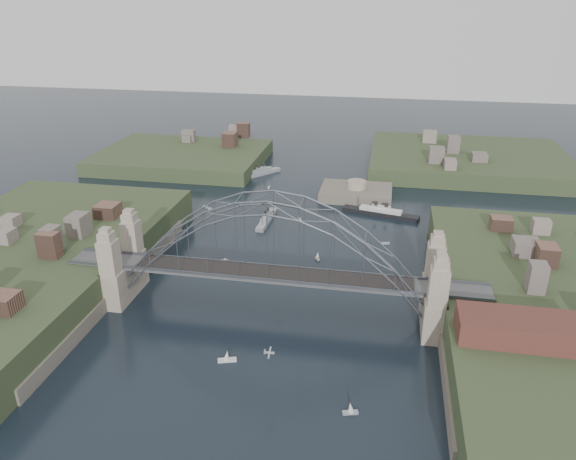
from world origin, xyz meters
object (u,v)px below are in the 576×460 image
at_px(wharf_shed, 522,329).
at_px(naval_cruiser_far, 262,173).
at_px(naval_cruiser_near, 267,219).
at_px(bridge, 271,255).
at_px(fort_island, 356,198).
at_px(ocean_liner, 381,213).

xyz_separation_m(wharf_shed, naval_cruiser_far, (-66.51, 101.01, -9.17)).
xyz_separation_m(naval_cruiser_near, naval_cruiser_far, (-11.21, 41.32, 0.07)).
distance_m(bridge, naval_cruiser_near, 48.46).
bearing_deg(fort_island, ocean_liner, -60.01).
height_order(wharf_shed, naval_cruiser_far, wharf_shed).
bearing_deg(bridge, ocean_liner, 70.24).
relative_size(bridge, ocean_liner, 3.77).
bearing_deg(ocean_liner, naval_cruiser_far, 143.93).
bearing_deg(bridge, naval_cruiser_near, 103.90).
height_order(bridge, wharf_shed, bridge).
xyz_separation_m(fort_island, wharf_shed, (32.00, -84.00, 10.34)).
relative_size(wharf_shed, naval_cruiser_far, 1.46).
relative_size(naval_cruiser_far, ocean_liner, 0.61).
relative_size(naval_cruiser_near, ocean_liner, 0.73).
bearing_deg(ocean_liner, bridge, -109.76).
bearing_deg(naval_cruiser_near, wharf_shed, -47.18).
bearing_deg(naval_cruiser_far, naval_cruiser_near, -74.82).
xyz_separation_m(wharf_shed, ocean_liner, (-23.89, 69.96, -9.15)).
relative_size(fort_island, ocean_liner, 0.99).
distance_m(fort_island, naval_cruiser_near, 33.70).
distance_m(naval_cruiser_near, naval_cruiser_far, 42.81).
bearing_deg(naval_cruiser_near, naval_cruiser_far, 105.18).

